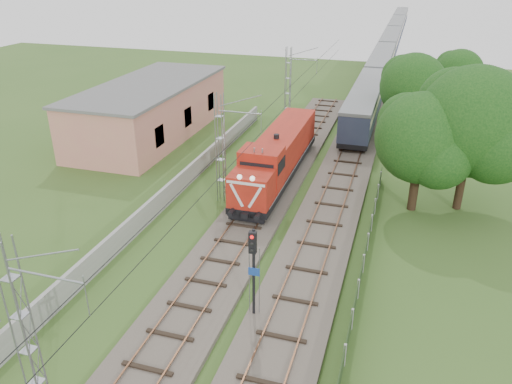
% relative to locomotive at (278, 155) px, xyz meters
% --- Properties ---
extents(ground, '(140.00, 140.00, 0.00)m').
position_rel_locomotive_xyz_m(ground, '(0.00, -16.62, -2.17)').
color(ground, '#375821').
rests_on(ground, ground).
extents(track_main, '(4.20, 70.00, 0.45)m').
position_rel_locomotive_xyz_m(track_main, '(0.00, -9.62, -1.99)').
color(track_main, '#6B6054').
rests_on(track_main, ground).
extents(track_side, '(4.20, 80.00, 0.45)m').
position_rel_locomotive_xyz_m(track_side, '(5.00, 3.38, -1.99)').
color(track_side, '#6B6054').
rests_on(track_side, ground).
extents(catenary, '(3.31, 70.00, 8.00)m').
position_rel_locomotive_xyz_m(catenary, '(-2.95, -4.62, 1.88)').
color(catenary, gray).
rests_on(catenary, ground).
extents(boundary_wall, '(0.25, 40.00, 1.50)m').
position_rel_locomotive_xyz_m(boundary_wall, '(-6.50, -4.62, -1.42)').
color(boundary_wall, '#9E9E99').
rests_on(boundary_wall, ground).
extents(station_building, '(8.40, 20.40, 5.22)m').
position_rel_locomotive_xyz_m(station_building, '(-15.00, 7.38, 0.46)').
color(station_building, '#C26F68').
rests_on(station_building, ground).
extents(fence, '(0.12, 32.00, 1.20)m').
position_rel_locomotive_xyz_m(fence, '(8.00, -13.62, -1.57)').
color(fence, black).
rests_on(fence, ground).
extents(locomotive, '(2.88, 16.44, 4.18)m').
position_rel_locomotive_xyz_m(locomotive, '(0.00, 0.00, 0.00)').
color(locomotive, black).
rests_on(locomotive, ground).
extents(coach_rake, '(2.87, 107.27, 3.32)m').
position_rel_locomotive_xyz_m(coach_rake, '(5.00, 60.73, 0.24)').
color(coach_rake, black).
rests_on(coach_rake, ground).
extents(signal_post, '(0.56, 0.44, 5.06)m').
position_rel_locomotive_xyz_m(signal_post, '(3.25, -16.80, 1.31)').
color(signal_post, black).
rests_on(signal_post, ground).
extents(tree_a, '(6.52, 6.21, 8.45)m').
position_rel_locomotive_xyz_m(tree_a, '(10.55, -2.06, 3.10)').
color(tree_a, '#352015').
rests_on(tree_a, ground).
extents(tree_b, '(7.84, 7.47, 10.17)m').
position_rel_locomotive_xyz_m(tree_b, '(13.67, -0.96, 4.17)').
color(tree_b, '#352015').
rests_on(tree_b, ground).
extents(tree_c, '(6.51, 6.20, 8.44)m').
position_rel_locomotive_xyz_m(tree_c, '(9.70, 13.01, 3.09)').
color(tree_c, '#352015').
rests_on(tree_c, ground).
extents(tree_d, '(5.55, 5.29, 7.20)m').
position_rel_locomotive_xyz_m(tree_d, '(14.46, 24.60, 2.32)').
color(tree_d, '#352015').
rests_on(tree_d, ground).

